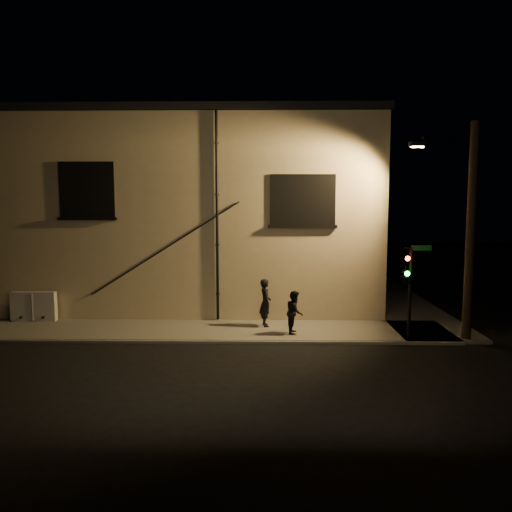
{
  "coord_description": "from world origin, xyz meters",
  "views": [
    {
      "loc": [
        0.11,
        -16.94,
        4.89
      ],
      "look_at": [
        -0.23,
        1.8,
        2.87
      ],
      "focal_mm": 35.0,
      "sensor_mm": 36.0,
      "label": 1
    }
  ],
  "objects_px": {
    "traffic_signal": "(406,277)",
    "utility_cabinet": "(34,306)",
    "streetlamp_pole": "(468,228)",
    "pedestrian_b": "(295,312)",
    "pedestrian_a": "(265,303)"
  },
  "relations": [
    {
      "from": "pedestrian_b",
      "to": "traffic_signal",
      "type": "relative_size",
      "value": 0.48
    },
    {
      "from": "pedestrian_b",
      "to": "utility_cabinet",
      "type": "bearing_deg",
      "value": 86.18
    },
    {
      "from": "traffic_signal",
      "to": "pedestrian_a",
      "type": "bearing_deg",
      "value": 160.82
    },
    {
      "from": "traffic_signal",
      "to": "pedestrian_b",
      "type": "bearing_deg",
      "value": 170.11
    },
    {
      "from": "pedestrian_b",
      "to": "streetlamp_pole",
      "type": "height_order",
      "value": "streetlamp_pole"
    },
    {
      "from": "traffic_signal",
      "to": "utility_cabinet",
      "type": "bearing_deg",
      "value": 170.4
    },
    {
      "from": "utility_cabinet",
      "to": "traffic_signal",
      "type": "distance_m",
      "value": 14.53
    },
    {
      "from": "utility_cabinet",
      "to": "streetlamp_pole",
      "type": "distance_m",
      "value": 16.85
    },
    {
      "from": "utility_cabinet",
      "to": "pedestrian_a",
      "type": "bearing_deg",
      "value": -4.35
    },
    {
      "from": "utility_cabinet",
      "to": "traffic_signal",
      "type": "xyz_separation_m",
      "value": [
        14.24,
        -2.41,
        1.61
      ]
    },
    {
      "from": "pedestrian_a",
      "to": "traffic_signal",
      "type": "distance_m",
      "value": 5.32
    },
    {
      "from": "utility_cabinet",
      "to": "streetlamp_pole",
      "type": "bearing_deg",
      "value": -7.95
    },
    {
      "from": "pedestrian_b",
      "to": "traffic_signal",
      "type": "height_order",
      "value": "traffic_signal"
    },
    {
      "from": "traffic_signal",
      "to": "streetlamp_pole",
      "type": "xyz_separation_m",
      "value": [
        2.12,
        0.12,
        1.69
      ]
    },
    {
      "from": "pedestrian_b",
      "to": "streetlamp_pole",
      "type": "xyz_separation_m",
      "value": [
        5.92,
        -0.54,
        3.11
      ]
    }
  ]
}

